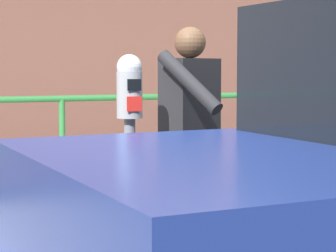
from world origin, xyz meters
TOP-DOWN VIEW (x-y plane):
  - sidewalk_curb at (0.00, 1.52)m, footprint 36.00×3.04m
  - parking_meter at (-0.24, 0.34)m, footprint 0.16×0.17m
  - pedestrian_at_meter at (0.29, 0.58)m, footprint 0.56×0.72m
  - background_railing at (0.00, 2.81)m, footprint 24.06×0.06m
  - backdrop_wall at (0.00, 5.03)m, footprint 32.00×0.50m

SIDE VIEW (x-z plane):
  - sidewalk_curb at x=0.00m, z-range 0.00..0.13m
  - background_railing at x=0.00m, z-range 0.36..1.41m
  - pedestrian_at_meter at x=0.29m, z-range 0.24..1.83m
  - parking_meter at x=-0.24m, z-range 0.43..1.82m
  - backdrop_wall at x=0.00m, z-range 0.00..3.91m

